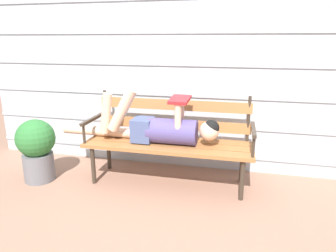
{
  "coord_description": "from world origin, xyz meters",
  "views": [
    {
      "loc": [
        0.65,
        -2.65,
        1.44
      ],
      "look_at": [
        0.0,
        0.15,
        0.61
      ],
      "focal_mm": 32.23,
      "sensor_mm": 36.0,
      "label": 1
    }
  ],
  "objects": [
    {
      "name": "park_bench",
      "position": [
        -0.0,
        0.23,
        0.48
      ],
      "size": [
        1.69,
        0.52,
        0.9
      ],
      "color": "#9E6638",
      "rests_on": "ground"
    },
    {
      "name": "ground_plane",
      "position": [
        0.0,
        0.0,
        0.0
      ],
      "size": [
        12.0,
        12.0,
        0.0
      ],
      "primitive_type": "plane",
      "color": "#936B56"
    },
    {
      "name": "reclining_person",
      "position": [
        -0.1,
        0.15,
        0.59
      ],
      "size": [
        1.69,
        0.26,
        0.57
      ],
      "color": "#514784"
    },
    {
      "name": "potted_plant",
      "position": [
        -1.34,
        -0.1,
        0.36
      ],
      "size": [
        0.39,
        0.39,
        0.66
      ],
      "color": "slate",
      "rests_on": "ground"
    },
    {
      "name": "house_siding",
      "position": [
        0.0,
        0.65,
        1.18
      ],
      "size": [
        4.68,
        0.08,
        2.36
      ],
      "color": "#B2BCC6",
      "rests_on": "ground"
    }
  ]
}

